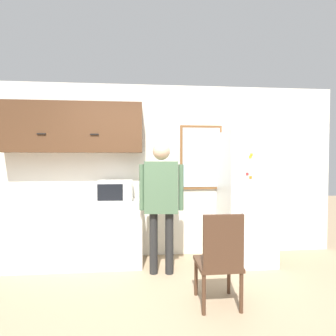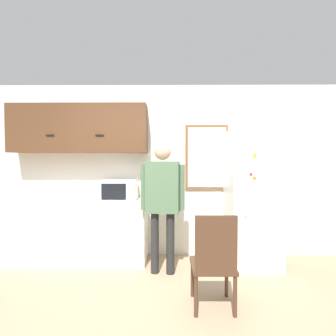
{
  "view_description": "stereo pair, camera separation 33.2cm",
  "coord_description": "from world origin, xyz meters",
  "px_view_note": "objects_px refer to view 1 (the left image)",
  "views": [
    {
      "loc": [
        -0.1,
        -2.29,
        1.53
      ],
      "look_at": [
        0.2,
        1.02,
        1.42
      ],
      "focal_mm": 28.0,
      "sensor_mm": 36.0,
      "label": 1
    },
    {
      "loc": [
        0.23,
        -2.3,
        1.53
      ],
      "look_at": [
        0.2,
        1.02,
        1.42
      ],
      "focal_mm": 28.0,
      "sensor_mm": 36.0,
      "label": 2
    }
  ],
  "objects_px": {
    "microwave": "(115,191)",
    "person": "(161,193)",
    "refrigerator": "(246,197)",
    "chair": "(220,257)"
  },
  "relations": [
    {
      "from": "person",
      "to": "refrigerator",
      "type": "distance_m",
      "value": 1.33
    },
    {
      "from": "refrigerator",
      "to": "chair",
      "type": "height_order",
      "value": "refrigerator"
    },
    {
      "from": "microwave",
      "to": "chair",
      "type": "distance_m",
      "value": 1.83
    },
    {
      "from": "microwave",
      "to": "chair",
      "type": "bearing_deg",
      "value": -46.86
    },
    {
      "from": "chair",
      "to": "refrigerator",
      "type": "bearing_deg",
      "value": -122.3
    },
    {
      "from": "microwave",
      "to": "person",
      "type": "xyz_separation_m",
      "value": [
        0.65,
        -0.4,
        0.0
      ]
    },
    {
      "from": "microwave",
      "to": "refrigerator",
      "type": "height_order",
      "value": "refrigerator"
    },
    {
      "from": "microwave",
      "to": "person",
      "type": "bearing_deg",
      "value": -31.45
    },
    {
      "from": "chair",
      "to": "person",
      "type": "bearing_deg",
      "value": -58.5
    },
    {
      "from": "refrigerator",
      "to": "chair",
      "type": "distance_m",
      "value": 1.48
    }
  ]
}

